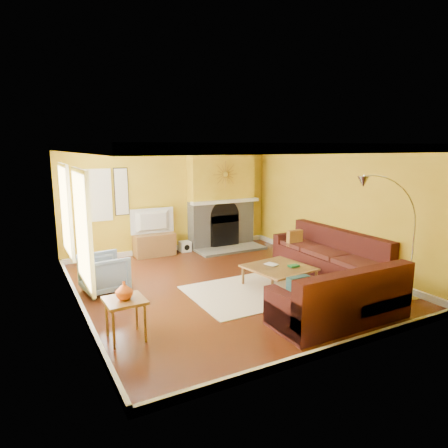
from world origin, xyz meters
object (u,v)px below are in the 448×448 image
armchair (105,273)px  side_table (126,319)px  sectional_sofa (302,265)px  coffee_table (279,277)px  arc_lamp (390,242)px  media_console (154,245)px

armchair → side_table: 2.05m
sectional_sofa → side_table: 3.55m
coffee_table → side_table: size_ratio=1.86×
sectional_sofa → arc_lamp: (0.69, -1.37, 0.66)m
media_console → arc_lamp: (2.45, -4.90, 0.83)m
coffee_table → side_table: bearing=-167.8°
media_console → arc_lamp: arc_lamp is taller
armchair → arc_lamp: bearing=-132.4°
side_table → sectional_sofa: bearing=8.0°
media_console → sectional_sofa: bearing=-63.5°
coffee_table → armchair: size_ratio=1.40×
armchair → side_table: (-0.14, -2.05, -0.06)m
side_table → coffee_table: bearing=12.2°
sectional_sofa → coffee_table: (-0.42, 0.17, -0.23)m
coffee_table → media_console: 3.61m
sectional_sofa → side_table: sectional_sofa is taller
sectional_sofa → coffee_table: sectional_sofa is taller
media_console → armchair: 2.55m
sectional_sofa → armchair: bearing=155.3°
coffee_table → side_table: (-3.10, -0.67, 0.08)m
coffee_table → media_console: (-1.34, 3.35, 0.06)m
side_table → media_console: bearing=66.4°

